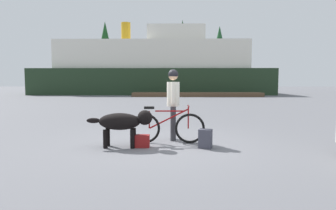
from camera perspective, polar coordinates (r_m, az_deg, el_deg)
The scene contains 11 objects.
ground_plane at distance 6.89m, azimuth -0.78°, elevation -7.80°, with size 160.00×160.00×0.00m, color slate.
bicycle at distance 6.95m, azimuth -0.22°, elevation -4.41°, with size 1.80×0.44×0.92m.
person_cyclist at distance 7.27m, azimuth 1.03°, elevation 1.55°, with size 0.32×0.53×1.79m.
dog at distance 6.59m, azimuth -8.81°, elevation -3.35°, with size 1.49×0.45×0.85m.
backpack at distance 6.53m, azimuth 7.39°, elevation -6.62°, with size 0.28×0.20×0.43m, color #3F3F4C.
handbag_pannier at distance 6.58m, azimuth -5.11°, elevation -7.13°, with size 0.32×0.18×0.29m, color maroon.
dock_pier at distance 28.90m, azimuth 5.75°, elevation 2.09°, with size 12.81×2.05×0.40m, color brown.
ferry_boat at distance 35.20m, azimuth -2.73°, elevation 7.09°, with size 27.29×8.25×8.53m.
pine_tree_far_left at distance 50.47m, azimuth -12.29°, elevation 10.66°, with size 4.04×4.04×11.54m.
pine_tree_center at distance 48.73m, azimuth 2.88°, elevation 11.22°, with size 3.29×3.29×11.62m.
pine_tree_far_right at distance 49.34m, azimuth 10.13°, elevation 10.79°, with size 3.43×3.43×10.66m.
Camera 1 is at (0.18, -6.72, 1.49)m, focal length 30.80 mm.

